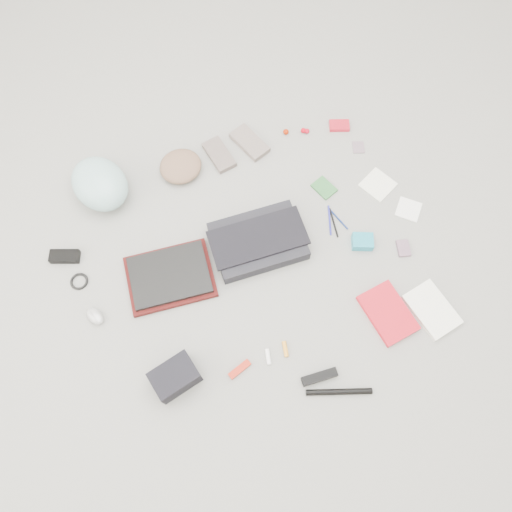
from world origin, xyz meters
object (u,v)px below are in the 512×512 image
object	(u,v)px
laptop	(169,275)
book_red	(388,313)
bike_helmet	(100,184)
accordion_wallet	(362,242)
camera_bag	(175,377)
messenger_bag	(258,241)

from	to	relation	value
laptop	book_red	bearing A→B (deg)	-24.94
bike_helmet	accordion_wallet	xyz separation A→B (m)	(1.00, -0.65, -0.06)
laptop	book_red	distance (m)	0.93
laptop	camera_bag	xyz separation A→B (m)	(-0.10, -0.42, 0.02)
bike_helmet	camera_bag	size ratio (longest dim) A/B	1.67
laptop	accordion_wallet	xyz separation A→B (m)	(0.84, -0.15, -0.01)
accordion_wallet	camera_bag	bearing A→B (deg)	-141.13
camera_bag	accordion_wallet	bearing A→B (deg)	3.31
book_red	messenger_bag	bearing A→B (deg)	121.17
camera_bag	book_red	xyz separation A→B (m)	(0.90, -0.06, -0.04)
messenger_bag	camera_bag	world-z (taller)	camera_bag
bike_helmet	accordion_wallet	size ratio (longest dim) A/B	3.21
accordion_wallet	laptop	bearing A→B (deg)	-167.23
messenger_bag	bike_helmet	bearing A→B (deg)	142.21
messenger_bag	laptop	xyz separation A→B (m)	(-0.41, -0.01, 0.00)
book_red	accordion_wallet	bearing A→B (deg)	76.02
messenger_bag	accordion_wallet	bearing A→B (deg)	-17.61
messenger_bag	book_red	size ratio (longest dim) A/B	1.61
accordion_wallet	messenger_bag	bearing A→B (deg)	-177.88
accordion_wallet	bike_helmet	bearing A→B (deg)	169.58
camera_bag	book_red	bearing A→B (deg)	-16.42
messenger_bag	book_red	bearing A→B (deg)	-48.35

